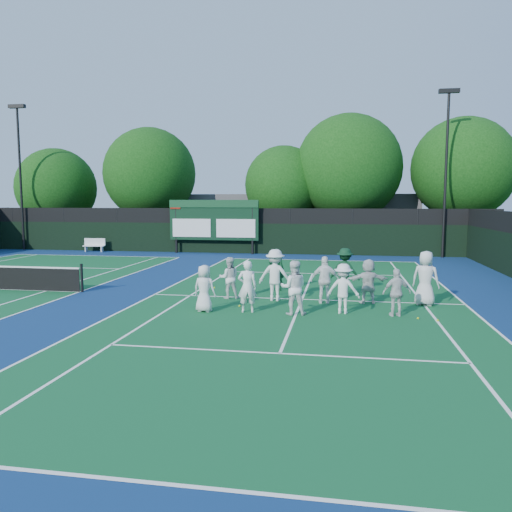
# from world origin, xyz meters

# --- Properties ---
(ground) EXTENTS (120.00, 120.00, 0.00)m
(ground) POSITION_xyz_m (0.00, 0.00, 0.00)
(ground) COLOR #13340E
(ground) RESTS_ON ground
(court_apron) EXTENTS (34.00, 32.00, 0.01)m
(court_apron) POSITION_xyz_m (-6.00, 1.00, 0.00)
(court_apron) COLOR navy
(court_apron) RESTS_ON ground
(near_court) EXTENTS (11.05, 23.85, 0.01)m
(near_court) POSITION_xyz_m (0.00, 1.00, 0.01)
(near_court) COLOR #11552A
(near_court) RESTS_ON ground
(back_fence) EXTENTS (34.00, 0.08, 3.00)m
(back_fence) POSITION_xyz_m (-6.00, 16.00, 1.36)
(back_fence) COLOR black
(back_fence) RESTS_ON ground
(scoreboard) EXTENTS (6.00, 0.21, 3.55)m
(scoreboard) POSITION_xyz_m (-7.01, 15.59, 2.19)
(scoreboard) COLOR black
(scoreboard) RESTS_ON ground
(clubhouse) EXTENTS (18.00, 6.00, 4.00)m
(clubhouse) POSITION_xyz_m (-2.00, 24.00, 2.00)
(clubhouse) COLOR #58585D
(clubhouse) RESTS_ON ground
(light_pole_left) EXTENTS (1.20, 0.30, 10.12)m
(light_pole_left) POSITION_xyz_m (-21.00, 15.70, 6.30)
(light_pole_left) COLOR black
(light_pole_left) RESTS_ON ground
(light_pole_right) EXTENTS (1.20, 0.30, 10.12)m
(light_pole_right) POSITION_xyz_m (7.50, 15.70, 6.30)
(light_pole_right) COLOR black
(light_pole_right) RESTS_ON ground
(bench) EXTENTS (1.49, 0.53, 0.93)m
(bench) POSITION_xyz_m (-15.42, 15.37, 0.50)
(bench) COLOR white
(bench) RESTS_ON ground
(tree_a) EXTENTS (6.08, 6.08, 7.53)m
(tree_a) POSITION_xyz_m (-20.46, 19.58, 4.33)
(tree_a) COLOR black
(tree_a) RESTS_ON ground
(tree_b) EXTENTS (6.84, 6.84, 8.92)m
(tree_b) POSITION_xyz_m (-12.78, 19.58, 5.32)
(tree_b) COLOR black
(tree_b) RESTS_ON ground
(tree_c) EXTENTS (5.57, 5.57, 7.41)m
(tree_c) POSITION_xyz_m (-2.67, 19.58, 4.48)
(tree_c) COLOR black
(tree_c) RESTS_ON ground
(tree_d) EXTENTS (7.42, 7.42, 9.51)m
(tree_d) POSITION_xyz_m (1.88, 19.58, 5.61)
(tree_d) COLOR black
(tree_d) RESTS_ON ground
(tree_e) EXTENTS (6.89, 6.89, 9.09)m
(tree_e) POSITION_xyz_m (9.48, 19.58, 5.46)
(tree_e) COLOR black
(tree_e) RESTS_ON ground
(tennis_ball_0) EXTENTS (0.07, 0.07, 0.07)m
(tennis_ball_0) POSITION_xyz_m (-1.94, -0.58, 0.03)
(tennis_ball_0) COLOR #C3D419
(tennis_ball_0) RESTS_ON ground
(tennis_ball_1) EXTENTS (0.07, 0.07, 0.07)m
(tennis_ball_1) POSITION_xyz_m (0.95, 2.51, 0.03)
(tennis_ball_1) COLOR #C3D419
(tennis_ball_1) RESTS_ON ground
(tennis_ball_2) EXTENTS (0.07, 0.07, 0.07)m
(tennis_ball_2) POSITION_xyz_m (4.13, -1.57, 0.03)
(tennis_ball_2) COLOR #C3D419
(tennis_ball_2) RESTS_ON ground
(tennis_ball_3) EXTENTS (0.07, 0.07, 0.07)m
(tennis_ball_3) POSITION_xyz_m (-3.63, 2.67, 0.03)
(tennis_ball_3) COLOR #C3D419
(tennis_ball_3) RESTS_ON ground
(tennis_ball_5) EXTENTS (0.07, 0.07, 0.07)m
(tennis_ball_5) POSITION_xyz_m (3.61, -1.39, 0.03)
(tennis_ball_5) COLOR #C3D419
(tennis_ball_5) RESTS_ON ground
(player_front_0) EXTENTS (0.80, 0.60, 1.49)m
(player_front_0) POSITION_xyz_m (-2.88, -1.46, 0.74)
(player_front_0) COLOR white
(player_front_0) RESTS_ON ground
(player_front_1) EXTENTS (0.65, 0.47, 1.65)m
(player_front_1) POSITION_xyz_m (-1.53, -1.33, 0.82)
(player_front_1) COLOR white
(player_front_1) RESTS_ON ground
(player_front_2) EXTENTS (0.87, 0.71, 1.68)m
(player_front_2) POSITION_xyz_m (-0.08, -1.39, 0.84)
(player_front_2) COLOR white
(player_front_2) RESTS_ON ground
(player_front_3) EXTENTS (1.08, 0.72, 1.56)m
(player_front_3) POSITION_xyz_m (1.42, -0.97, 0.78)
(player_front_3) COLOR white
(player_front_3) RESTS_ON ground
(player_front_4) EXTENTS (0.91, 0.54, 1.46)m
(player_front_4) POSITION_xyz_m (3.00, -1.10, 0.73)
(player_front_4) COLOR silver
(player_front_4) RESTS_ON ground
(player_back_0) EXTENTS (0.85, 0.73, 1.49)m
(player_back_0) POSITION_xyz_m (-2.59, 0.76, 0.75)
(player_back_0) COLOR white
(player_back_0) RESTS_ON ground
(player_back_1) EXTENTS (1.21, 0.75, 1.81)m
(player_back_1) POSITION_xyz_m (-0.92, 0.66, 0.90)
(player_back_1) COLOR white
(player_back_1) RESTS_ON ground
(player_back_2) EXTENTS (0.98, 0.48, 1.62)m
(player_back_2) POSITION_xyz_m (0.81, 0.48, 0.81)
(player_back_2) COLOR white
(player_back_2) RESTS_ON ground
(player_back_3) EXTENTS (1.48, 0.70, 1.53)m
(player_back_3) POSITION_xyz_m (2.26, 0.73, 0.76)
(player_back_3) COLOR silver
(player_back_3) RESTS_ON ground
(player_back_4) EXTENTS (1.05, 0.88, 1.83)m
(player_back_4) POSITION_xyz_m (4.12, 0.74, 0.92)
(player_back_4) COLOR silver
(player_back_4) RESTS_ON ground
(coach_left) EXTENTS (0.62, 0.43, 1.65)m
(coach_left) POSITION_xyz_m (-1.13, 2.62, 0.82)
(coach_left) COLOR #103A1F
(coach_left) RESTS_ON ground
(coach_right) EXTENTS (1.26, 0.94, 1.73)m
(coach_right) POSITION_xyz_m (1.48, 2.38, 0.86)
(coach_right) COLOR #0E341C
(coach_right) RESTS_ON ground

